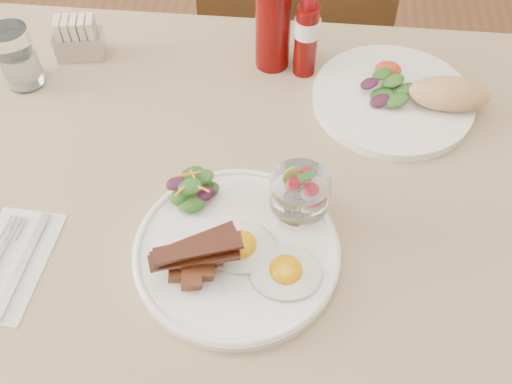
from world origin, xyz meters
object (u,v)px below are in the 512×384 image
Objects in this scene: table at (274,235)px; chair_far at (294,44)px; sugar_caddy at (79,40)px; fruit_cup at (300,192)px; hot_sauce_bottle at (306,36)px; second_plate at (406,96)px; ketchup_bottle at (273,24)px; water_glass at (19,60)px; main_plate at (237,252)px.

chair_far is (0.00, 0.66, -0.14)m from table.
chair_far is 10.20× the size of sugar_caddy.
hot_sauce_bottle reaches higher than fruit_cup.
table is 0.32m from second_plate.
second_plate is 0.19m from hot_sauce_bottle.
chair_far and ketchup_bottle have the same top height.
ketchup_bottle is 1.16× the size of hot_sauce_bottle.
table is at bearing -95.09° from hot_sauce_bottle.
hot_sauce_bottle is 1.42× the size of water_glass.
main_plate is 0.41m from ketchup_bottle.
water_glass is at bearing 142.28° from main_plate.
table is 1.43× the size of chair_far.
ketchup_bottle is at bearing 100.74° from fruit_cup.
table is 0.52m from water_glass.
main_plate is at bearing -93.44° from chair_far.
chair_far is at bearing 44.64° from water_glass.
main_plate is (-0.05, -0.76, 0.24)m from chair_far.
main_plate is at bearing -127.18° from second_plate.
ketchup_bottle is at bearing -7.80° from sugar_caddy.
hot_sauce_bottle reaches higher than main_plate.
fruit_cup is 0.76× the size of water_glass.
fruit_cup is (0.08, 0.07, 0.05)m from main_plate.
chair_far is 0.47m from ketchup_bottle.
ketchup_bottle is (-0.03, 0.31, 0.17)m from table.
fruit_cup is at bearing -87.29° from chair_far.
chair_far reaches higher than hot_sauce_bottle.
ketchup_bottle is (-0.03, -0.35, 0.31)m from chair_far.
hot_sauce_bottle is at bearing 9.07° from water_glass.
table is 8.67× the size of hot_sauce_bottle.
water_glass is (-0.65, -0.01, 0.03)m from second_plate.
hot_sauce_bottle reaches higher than second_plate.
ketchup_bottle reaches higher than water_glass.
ketchup_bottle is at bearing 95.76° from table.
hot_sauce_bottle is (0.03, -0.37, 0.30)m from chair_far.
main_plate is (-0.05, -0.10, 0.10)m from table.
chair_far is 8.60× the size of water_glass.
sugar_caddy is at bearing -177.96° from ketchup_bottle.
table is 0.36m from ketchup_bottle.
ketchup_bottle is at bearing 87.97° from main_plate.
table is 0.14m from main_plate.
water_glass reaches higher than second_plate.
sugar_caddy is at bearing 141.47° from fruit_cup.
second_plate is (0.20, 0.23, 0.11)m from table.
main_plate is at bearing -100.43° from hot_sauce_bottle.
sugar_caddy is at bearing 172.83° from second_plate.
table is 0.49m from sugar_caddy.
chair_far reaches higher than water_glass.
second_plate is at bearing -17.01° from sugar_caddy.
chair_far reaches higher than main_plate.
ketchup_bottle reaches higher than second_plate.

